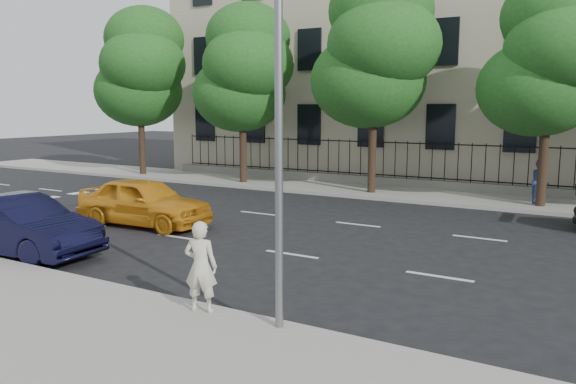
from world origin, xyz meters
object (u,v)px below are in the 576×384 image
at_px(yellow_taxi, 144,202).
at_px(woman_near, 201,267).
at_px(street_light, 295,36).
at_px(navy_sedan, 19,226).

relative_size(yellow_taxi, woman_near, 2.75).
xyz_separation_m(street_light, navy_sedan, (-8.84, 0.57, -4.35)).
distance_m(yellow_taxi, navy_sedan, 4.48).
xyz_separation_m(street_light, yellow_taxi, (-8.66, 5.05, -4.34)).
distance_m(street_light, woman_near, 4.49).
bearing_deg(woman_near, navy_sedan, -26.68).
distance_m(yellow_taxi, woman_near, 9.03).
bearing_deg(navy_sedan, woman_near, -102.53).
relative_size(navy_sedan, woman_near, 2.80).
height_order(street_light, yellow_taxi, street_light).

